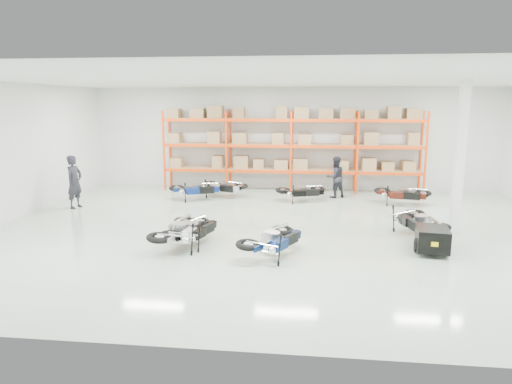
# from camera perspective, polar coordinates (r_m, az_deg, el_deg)

# --- Properties ---
(room) EXTENTS (18.00, 18.00, 18.00)m
(room) POSITION_cam_1_polar(r_m,az_deg,el_deg) (13.62, 3.41, 4.34)
(room) COLOR #AEC2B1
(room) RESTS_ON ground
(pallet_rack) EXTENTS (11.28, 0.98, 3.62)m
(pallet_rack) POSITION_cam_1_polar(r_m,az_deg,el_deg) (20.03, 4.44, 6.55)
(pallet_rack) COLOR #FF450D
(pallet_rack) RESTS_ON ground
(structural_column) EXTENTS (0.25, 0.25, 4.50)m
(structural_column) POSITION_cam_1_polar(r_m,az_deg,el_deg) (14.78, 24.13, 3.92)
(structural_column) COLOR white
(structural_column) RESTS_ON ground
(moto_blue_centre) EXTENTS (1.71, 2.07, 1.20)m
(moto_blue_centre) POSITION_cam_1_polar(r_m,az_deg,el_deg) (11.58, 2.23, -5.40)
(moto_blue_centre) COLOR #061844
(moto_blue_centre) RESTS_ON ground
(moto_silver_left) EXTENTS (1.24, 2.07, 1.27)m
(moto_silver_left) POSITION_cam_1_polar(r_m,az_deg,el_deg) (12.44, -9.34, -4.23)
(moto_silver_left) COLOR #ABAEB1
(moto_silver_left) RESTS_ON ground
(moto_black_far_left) EXTENTS (1.38, 1.97, 1.16)m
(moto_black_far_left) POSITION_cam_1_polar(r_m,az_deg,el_deg) (12.62, -7.92, -4.20)
(moto_black_far_left) COLOR black
(moto_black_far_left) RESTS_ON ground
(moto_touring_right) EXTENTS (1.31, 2.06, 1.23)m
(moto_touring_right) POSITION_cam_1_polar(r_m,az_deg,el_deg) (14.11, 19.63, -2.96)
(moto_touring_right) COLOR black
(moto_touring_right) RESTS_ON ground
(trailer) EXTENTS (0.90, 1.68, 0.69)m
(trailer) POSITION_cam_1_polar(r_m,az_deg,el_deg) (12.65, 21.17, -5.50)
(trailer) COLOR black
(trailer) RESTS_ON ground
(moto_back_a) EXTENTS (2.05, 1.52, 1.19)m
(moto_back_a) POSITION_cam_1_polar(r_m,az_deg,el_deg) (18.45, -7.44, 0.77)
(moto_back_a) COLOR navy
(moto_back_a) RESTS_ON ground
(moto_back_b) EXTENTS (1.97, 1.39, 1.16)m
(moto_back_b) POSITION_cam_1_polar(r_m,az_deg,el_deg) (18.93, -4.25, 1.05)
(moto_back_b) COLOR #B7BBC2
(moto_back_b) RESTS_ON ground
(moto_back_c) EXTENTS (1.90, 1.31, 1.12)m
(moto_back_c) POSITION_cam_1_polar(r_m,az_deg,el_deg) (18.03, 5.76, 0.46)
(moto_back_c) COLOR black
(moto_back_c) RESTS_ON ground
(moto_back_d) EXTENTS (1.97, 1.29, 1.18)m
(moto_back_d) POSITION_cam_1_polar(r_m,az_deg,el_deg) (18.24, 17.82, 0.18)
(moto_back_d) COLOR #43140D
(moto_back_d) RESTS_ON ground
(person_left) EXTENTS (0.60, 0.79, 1.96)m
(person_left) POSITION_cam_1_polar(r_m,az_deg,el_deg) (18.08, -21.74, 1.19)
(person_left) COLOR #212029
(person_left) RESTS_ON ground
(person_back) EXTENTS (1.03, 0.96, 1.69)m
(person_back) POSITION_cam_1_polar(r_m,az_deg,el_deg) (18.93, 9.87, 1.84)
(person_back) COLOR #21212A
(person_back) RESTS_ON ground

